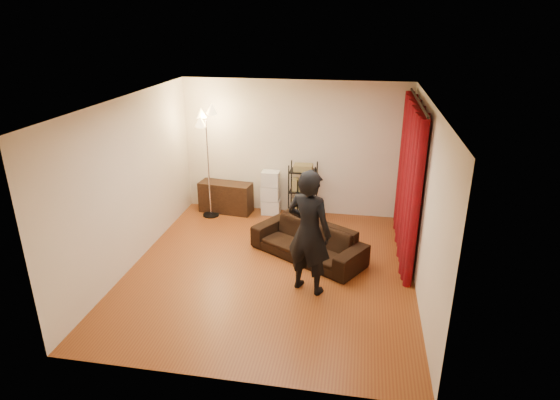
% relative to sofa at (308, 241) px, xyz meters
% --- Properties ---
extents(floor, '(5.00, 5.00, 0.00)m').
position_rel_sofa_xyz_m(floor, '(-0.54, -0.54, -0.29)').
color(floor, brown).
rests_on(floor, ground).
extents(ceiling, '(5.00, 5.00, 0.00)m').
position_rel_sofa_xyz_m(ceiling, '(-0.54, -0.54, 2.41)').
color(ceiling, white).
rests_on(ceiling, ground).
extents(wall_back, '(5.00, 0.00, 5.00)m').
position_rel_sofa_xyz_m(wall_back, '(-0.54, 1.96, 1.06)').
color(wall_back, beige).
rests_on(wall_back, ground).
extents(wall_front, '(5.00, 0.00, 5.00)m').
position_rel_sofa_xyz_m(wall_front, '(-0.54, -3.04, 1.06)').
color(wall_front, beige).
rests_on(wall_front, ground).
extents(wall_left, '(0.00, 5.00, 5.00)m').
position_rel_sofa_xyz_m(wall_left, '(-2.79, -0.54, 1.06)').
color(wall_left, beige).
rests_on(wall_left, ground).
extents(wall_right, '(0.00, 5.00, 5.00)m').
position_rel_sofa_xyz_m(wall_right, '(1.71, -0.54, 1.06)').
color(wall_right, beige).
rests_on(wall_right, ground).
extents(curtain_rod, '(0.04, 2.65, 0.04)m').
position_rel_sofa_xyz_m(curtain_rod, '(1.61, 0.58, 2.29)').
color(curtain_rod, black).
rests_on(curtain_rod, wall_right).
extents(curtain, '(0.22, 2.65, 2.55)m').
position_rel_sofa_xyz_m(curtain, '(1.59, 0.58, 0.99)').
color(curtain, '#6E0309').
rests_on(curtain, ground).
extents(sofa, '(2.08, 1.67, 0.57)m').
position_rel_sofa_xyz_m(sofa, '(0.00, 0.00, 0.00)').
color(sofa, black).
rests_on(sofa, ground).
extents(person, '(0.80, 0.67, 1.88)m').
position_rel_sofa_xyz_m(person, '(0.12, -1.01, 0.65)').
color(person, black).
rests_on(person, ground).
extents(media_cabinet, '(1.12, 0.53, 0.63)m').
position_rel_sofa_xyz_m(media_cabinet, '(-1.92, 1.68, 0.03)').
color(media_cabinet, black).
rests_on(media_cabinet, ground).
extents(storage_boxes, '(0.37, 0.30, 0.92)m').
position_rel_sofa_xyz_m(storage_boxes, '(-0.98, 1.72, 0.17)').
color(storage_boxes, silver).
rests_on(storage_boxes, ground).
extents(wire_shelf, '(0.52, 0.37, 1.14)m').
position_rel_sofa_xyz_m(wire_shelf, '(-0.31, 1.66, 0.28)').
color(wire_shelf, black).
rests_on(wire_shelf, ground).
extents(floor_lamp, '(0.41, 0.41, 2.20)m').
position_rel_sofa_xyz_m(floor_lamp, '(-2.16, 1.41, 0.81)').
color(floor_lamp, silver).
rests_on(floor_lamp, ground).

